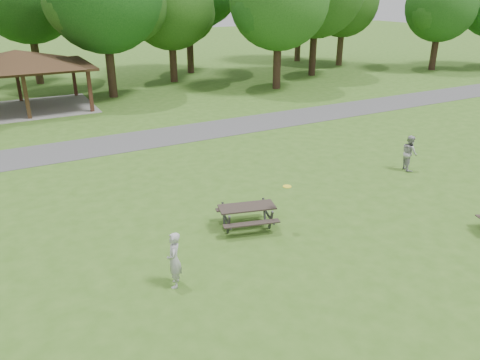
% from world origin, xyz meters
% --- Properties ---
extents(ground, '(160.00, 160.00, 0.00)m').
position_xyz_m(ground, '(0.00, 0.00, 0.00)').
color(ground, '#365F1B').
rests_on(ground, ground).
extents(asphalt_path, '(120.00, 3.20, 0.02)m').
position_xyz_m(asphalt_path, '(0.00, 14.00, 0.01)').
color(asphalt_path, '#464649').
rests_on(asphalt_path, ground).
extents(pavilion, '(8.60, 7.01, 3.76)m').
position_xyz_m(pavilion, '(-4.00, 24.00, 3.06)').
color(pavilion, '#341D13').
rests_on(pavilion, ground).
extents(tree_row_f, '(7.35, 7.00, 9.55)m').
position_xyz_m(tree_row_f, '(8.09, 28.53, 5.84)').
color(tree_row_f, '#321E16').
rests_on(tree_row_f, ground).
extents(tree_row_g, '(7.77, 7.40, 10.25)m').
position_xyz_m(tree_row_g, '(14.09, 22.03, 6.33)').
color(tree_row_g, black).
rests_on(tree_row_g, ground).
extents(tree_row_i, '(7.14, 6.80, 9.52)m').
position_xyz_m(tree_row_i, '(26.08, 29.03, 5.91)').
color(tree_row_i, '#332316').
rests_on(tree_row_i, ground).
extents(tree_row_j, '(6.72, 6.40, 8.96)m').
position_xyz_m(tree_row_j, '(32.08, 22.53, 5.56)').
color(tree_row_j, black).
rests_on(tree_row_j, ground).
extents(picnic_table_middle, '(2.13, 1.88, 0.79)m').
position_xyz_m(picnic_table_middle, '(0.75, 3.08, 0.58)').
color(picnic_table_middle, '#2A221E').
rests_on(picnic_table_middle, ground).
extents(frisbee_in_flight, '(0.30, 0.30, 0.02)m').
position_xyz_m(frisbee_in_flight, '(1.75, 2.29, 1.55)').
color(frisbee_in_flight, yellow).
rests_on(frisbee_in_flight, ground).
extents(frisbee_thrower, '(0.57, 0.67, 1.55)m').
position_xyz_m(frisbee_thrower, '(-2.49, 1.15, 0.78)').
color(frisbee_thrower, '#A4A4A7').
rests_on(frisbee_thrower, ground).
extents(frisbee_catcher, '(0.81, 0.90, 1.54)m').
position_xyz_m(frisbee_catcher, '(9.45, 4.36, 0.77)').
color(frisbee_catcher, '#A0A1A3').
rests_on(frisbee_catcher, ground).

